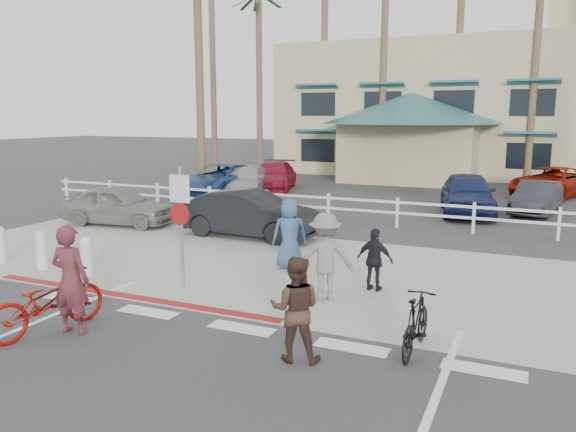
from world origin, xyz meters
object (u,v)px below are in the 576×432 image
at_px(sign_post, 181,221).
at_px(car_red_compact, 118,205).
at_px(car_white_sedan, 249,214).
at_px(bike_red, 47,301).
at_px(bike_black, 416,324).

height_order(sign_post, car_red_compact, sign_post).
bearing_deg(car_white_sedan, bike_red, -175.00).
height_order(sign_post, bike_black, sign_post).
xyz_separation_m(sign_post, car_white_sedan, (-1.09, 5.10, -0.73)).
height_order(bike_red, bike_black, bike_red).
bearing_deg(bike_black, car_red_compact, -27.32).
relative_size(sign_post, car_white_sedan, 0.67).
relative_size(bike_black, car_white_sedan, 0.36).
distance_m(bike_black, car_white_sedan, 9.05).
relative_size(sign_post, bike_red, 1.39).
distance_m(sign_post, car_red_compact, 7.84).
bearing_deg(car_red_compact, bike_red, -153.57).
relative_size(bike_black, car_red_compact, 0.41).
distance_m(car_white_sedan, car_red_compact, 4.92).
relative_size(sign_post, bike_black, 1.83).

